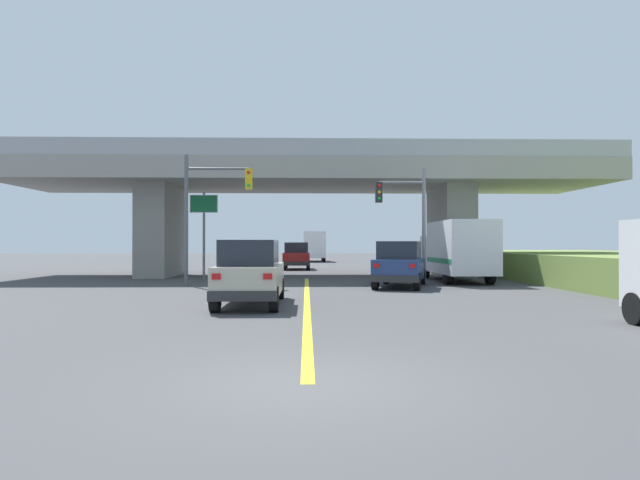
{
  "coord_description": "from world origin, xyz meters",
  "views": [
    {
      "loc": [
        -0.02,
        -7.31,
        1.9
      ],
      "look_at": [
        0.58,
        16.33,
        2.08
      ],
      "focal_mm": 30.37,
      "sensor_mm": 36.0,
      "label": 1
    }
  ],
  "objects": [
    {
      "name": "traffic_signal_farside",
      "position": [
        -4.55,
        17.62,
        3.83
      ],
      "size": [
        3.12,
        0.36,
        6.0
      ],
      "color": "#56595E",
      "rests_on": "ground"
    },
    {
      "name": "lane_divider_stripe",
      "position": [
        0.0,
        11.2,
        0.0
      ],
      "size": [
        0.2,
        22.4,
        0.01
      ],
      "primitive_type": "cube",
      "color": "yellow",
      "rests_on": "ground"
    },
    {
      "name": "traffic_signal_nearside",
      "position": [
        4.77,
        18.08,
        3.44
      ],
      "size": [
        2.39,
        0.36,
        5.49
      ],
      "color": "slate",
      "rests_on": "ground"
    },
    {
      "name": "box_truck",
      "position": [
        7.63,
        19.89,
        1.6
      ],
      "size": [
        2.33,
        6.99,
        3.03
      ],
      "color": "silver",
      "rests_on": "ground"
    },
    {
      "name": "highway_sign",
      "position": [
        -5.73,
        22.92,
        3.52
      ],
      "size": [
        1.55,
        0.17,
        4.8
      ],
      "color": "slate",
      "rests_on": "ground"
    },
    {
      "name": "overpass_bridge",
      "position": [
        0.0,
        24.89,
        5.26
      ],
      "size": [
        34.26,
        8.52,
        7.41
      ],
      "color": "gray",
      "rests_on": "ground"
    },
    {
      "name": "ground",
      "position": [
        0.0,
        24.89,
        0.0
      ],
      "size": [
        160.0,
        160.0,
        0.0
      ],
      "primitive_type": "plane",
      "color": "#424244"
    },
    {
      "name": "suv_lead",
      "position": [
        -1.75,
        9.5,
        1.01
      ],
      "size": [
        1.89,
        4.8,
        2.02
      ],
      "color": "#B7B29E",
      "rests_on": "ground"
    },
    {
      "name": "suv_crossing",
      "position": [
        4.12,
        16.44,
        1.01
      ],
      "size": [
        3.14,
        5.03,
        2.02
      ],
      "rotation": [
        0.0,
        0.0,
        -0.28
      ],
      "color": "navy",
      "rests_on": "ground"
    },
    {
      "name": "semi_truck_distant",
      "position": [
        0.85,
        51.66,
        1.67
      ],
      "size": [
        2.33,
        6.43,
        3.23
      ],
      "color": "red",
      "rests_on": "ground"
    },
    {
      "name": "sedan_oncoming",
      "position": [
        -0.75,
        33.34,
        1.01
      ],
      "size": [
        2.0,
        4.46,
        2.02
      ],
      "color": "maroon",
      "rests_on": "ground"
    }
  ]
}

